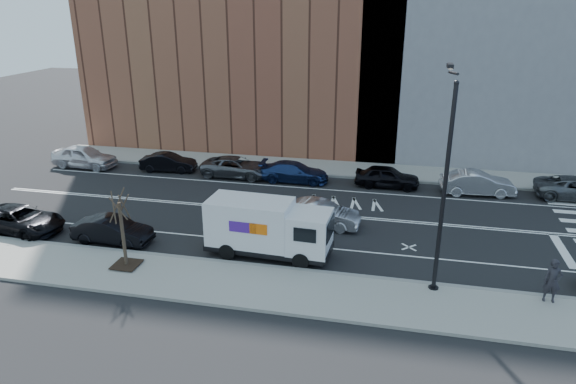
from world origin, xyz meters
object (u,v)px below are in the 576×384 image
at_px(far_parked_b, 168,162).
at_px(driving_sedan, 320,214).
at_px(pedestrian, 552,281).
at_px(fedex_van, 268,227).
at_px(far_parked_a, 84,156).

height_order(far_parked_b, driving_sedan, driving_sedan).
bearing_deg(pedestrian, fedex_van, 175.03).
distance_m(driving_sedan, pedestrian, 12.01).
relative_size(fedex_van, far_parked_a, 1.27).
bearing_deg(pedestrian, far_parked_b, 153.46).
height_order(fedex_van, far_parked_b, fedex_van).
xyz_separation_m(far_parked_a, pedestrian, (29.56, -12.81, 0.26)).
bearing_deg(far_parked_b, fedex_van, -143.01).
relative_size(far_parked_a, pedestrian, 2.59).
bearing_deg(pedestrian, driving_sedan, 154.48).
bearing_deg(far_parked_a, pedestrian, -109.63).
bearing_deg(driving_sedan, far_parked_b, 62.56).
relative_size(fedex_van, pedestrian, 3.30).
bearing_deg(driving_sedan, fedex_van, 156.88).
bearing_deg(far_parked_a, fedex_van, -118.90).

